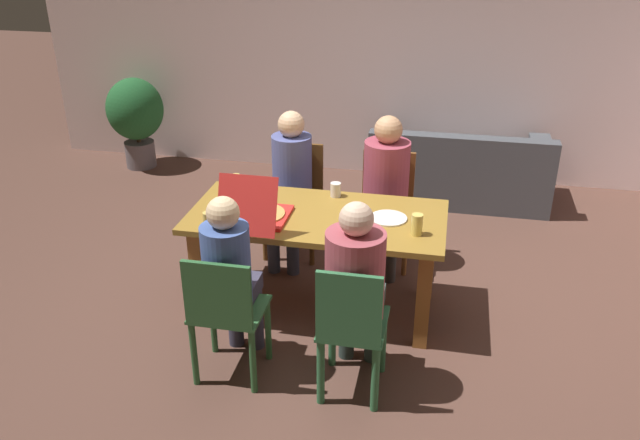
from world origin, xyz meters
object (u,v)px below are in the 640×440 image
object	(u,v)px
chair_3	(225,312)
potted_plant	(135,114)
dining_table	(317,231)
drinking_glass_0	(336,190)
chair_1	(351,329)
person_3	(230,271)
plate_1	(388,218)
chair_2	(295,193)
plate_0	(355,230)
drinking_glass_1	(208,220)
person_0	(385,181)
drinking_glass_2	(417,225)
person_2	(290,176)
couch	(459,172)
pizza_box_0	(258,213)
chair_0	(386,202)
person_1	(356,280)
drinking_glass_3	(236,183)

from	to	relation	value
chair_3	potted_plant	size ratio (longest dim) A/B	0.88
dining_table	drinking_glass_0	distance (m)	0.38
chair_1	person_3	distance (m)	0.80
plate_1	chair_2	bearing A→B (deg)	135.59
plate_0	drinking_glass_1	xyz separation A→B (m)	(-0.95, -0.15, 0.05)
person_0	drinking_glass_2	xyz separation A→B (m)	(0.30, -0.90, 0.09)
plate_0	potted_plant	bearing A→B (deg)	137.39
plate_0	person_2	bearing A→B (deg)	126.06
person_0	chair_2	xyz separation A→B (m)	(-0.76, 0.13, -0.22)
person_2	chair_3	world-z (taller)	person_2
person_2	couch	xyz separation A→B (m)	(1.34, 1.49, -0.44)
person_3	drinking_glass_1	size ratio (longest dim) A/B	10.92
pizza_box_0	potted_plant	world-z (taller)	pizza_box_0
chair_0	dining_table	bearing A→B (deg)	-114.26
plate_0	drinking_glass_2	size ratio (longest dim) A/B	1.42
chair_2	person_3	xyz separation A→B (m)	(0.00, -1.63, 0.19)
person_1	potted_plant	distance (m)	4.32
chair_0	drinking_glass_1	distance (m)	1.63
couch	pizza_box_0	bearing A→B (deg)	-119.33
chair_2	person_3	size ratio (longest dim) A/B	0.76
drinking_glass_1	plate_0	bearing A→B (deg)	8.79
chair_0	couch	size ratio (longest dim) A/B	0.52
drinking_glass_0	drinking_glass_2	size ratio (longest dim) A/B	0.72
dining_table	pizza_box_0	distance (m)	0.45
chair_2	plate_0	size ratio (longest dim) A/B	4.51
person_1	drinking_glass_3	distance (m)	1.48
dining_table	drinking_glass_0	world-z (taller)	drinking_glass_0
chair_1	drinking_glass_2	size ratio (longest dim) A/B	6.37
plate_1	drinking_glass_1	size ratio (longest dim) A/B	2.31
potted_plant	pizza_box_0	bearing A→B (deg)	-50.02
chair_2	chair_3	bearing A→B (deg)	-90.00
pizza_box_0	chair_2	bearing A→B (deg)	89.87
drinking_glass_1	drinking_glass_0	bearing A→B (deg)	42.89
person_1	pizza_box_0	bearing A→B (deg)	142.01
plate_1	drinking_glass_2	size ratio (longest dim) A/B	1.78
drinking_glass_2	person_1	bearing A→B (deg)	-116.57
chair_3	drinking_glass_3	xyz separation A→B (m)	(-0.30, 1.16, 0.32)
plate_1	potted_plant	world-z (taller)	potted_plant
dining_table	person_1	bearing A→B (deg)	-63.20
chair_0	person_1	bearing A→B (deg)	-90.00
chair_3	drinking_glass_0	size ratio (longest dim) A/B	8.51
chair_3	plate_1	size ratio (longest dim) A/B	3.45
chair_1	pizza_box_0	size ratio (longest dim) A/B	1.72
person_1	dining_table	bearing A→B (deg)	116.80
plate_0	chair_0	bearing A→B (deg)	84.92
person_0	drinking_glass_2	size ratio (longest dim) A/B	8.72
chair_0	person_0	size ratio (longest dim) A/B	0.72
pizza_box_0	couch	size ratio (longest dim) A/B	0.31
chair_2	plate_0	world-z (taller)	chair_2
dining_table	chair_1	size ratio (longest dim) A/B	1.94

